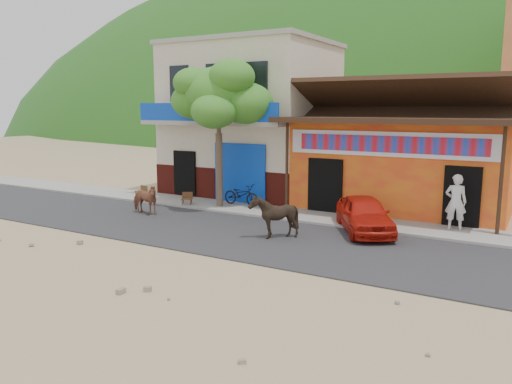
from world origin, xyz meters
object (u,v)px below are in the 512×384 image
Objects in this scene: cow_dark at (274,216)px; cafe_chair_left at (141,186)px; cafe_chair_right at (187,193)px; pedestrian at (456,202)px; scooter at (241,195)px; cow_tan at (144,199)px; red_car at (364,214)px; tree at (219,133)px.

cafe_chair_left is at bearing -111.76° from cow_dark.
pedestrian is at bearing -24.14° from cafe_chair_right.
pedestrian is at bearing 9.71° from cafe_chair_left.
cow_dark reaches higher than scooter.
cafe_chair_left is at bearing 142.09° from cafe_chair_right.
cow_tan is 3.61m from cafe_chair_left.
red_car is at bearing 2.09° from cafe_chair_left.
scooter is 8.41m from pedestrian.
cow_tan reaches higher than cafe_chair_left.
pedestrian is at bearing 3.45° from tree.
red_car is at bearing -101.64° from scooter.
cow_tan is at bearing 143.81° from scooter.
cafe_chair_right is (-5.65, 2.78, -0.16)m from cow_dark.
tree is 9.35m from pedestrian.
pedestrian reaches higher than scooter.
scooter is (0.70, 0.57, -2.55)m from tree.
cow_dark is at bearing -36.86° from tree.
red_car is 7.91m from cafe_chair_right.
cow_dark reaches higher than cow_tan.
cow_tan is at bearing -126.34° from tree.
scooter is at bearing -38.68° from cow_tan.
cow_tan reaches higher than cafe_chair_right.
tree is at bearing -6.57° from pedestrian.
cafe_chair_left is at bearing 46.05° from cow_tan.
red_car reaches higher than scooter.
red_car is at bearing -78.76° from cow_tan.
pedestrian is (8.40, -0.02, 0.49)m from scooter.
cafe_chair_right reaches higher than cafe_chair_left.
cow_dark is 1.53× the size of cafe_chair_right.
cow_dark is (4.25, -3.18, -2.37)m from tree.
pedestrian is 2.06× the size of cafe_chair_left.
scooter is 0.90× the size of pedestrian.
red_car is 3.93× the size of cafe_chair_left.
cafe_chair_right is (-7.89, 0.59, -0.07)m from red_car.
cafe_chair_right is at bearing 118.26° from scooter.
cow_tan is at bearing 5.57° from pedestrian.
cow_dark is at bearing -167.39° from red_car.
scooter is 2.32m from cafe_chair_right.
cafe_chair_right is (-10.50, -0.95, -0.48)m from pedestrian.
tree is 2.71m from scooter.
cow_tan is 6.13m from cow_dark.
cow_dark is at bearing -12.90° from cafe_chair_left.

